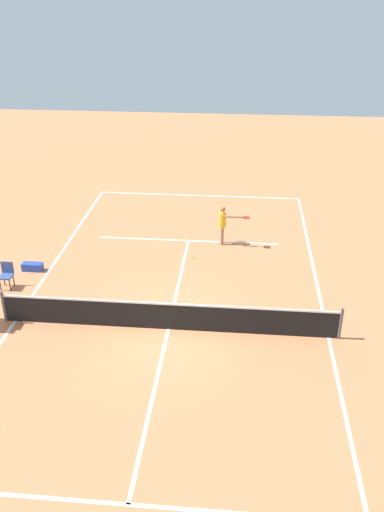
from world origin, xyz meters
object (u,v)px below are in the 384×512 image
(tennis_ball, at_px, (193,257))
(equipment_bag, at_px, (32,267))
(courtside_chair_mid, at_px, (7,274))
(player_serving, at_px, (224,222))

(tennis_ball, bearing_deg, equipment_bag, 15.10)
(tennis_ball, bearing_deg, courtside_chair_mid, 24.51)
(player_serving, bearing_deg, courtside_chair_mid, -58.32)
(courtside_chair_mid, relative_size, equipment_bag, 1.25)
(player_serving, bearing_deg, tennis_ball, -37.77)
(player_serving, xyz_separation_m, equipment_bag, (7.05, 2.97, -0.82))
(courtside_chair_mid, xyz_separation_m, equipment_bag, (-0.42, -1.29, -0.38))
(tennis_ball, relative_size, equipment_bag, 0.09)
(player_serving, relative_size, courtside_chair_mid, 1.73)
(player_serving, xyz_separation_m, courtside_chair_mid, (7.48, 4.27, -0.44))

